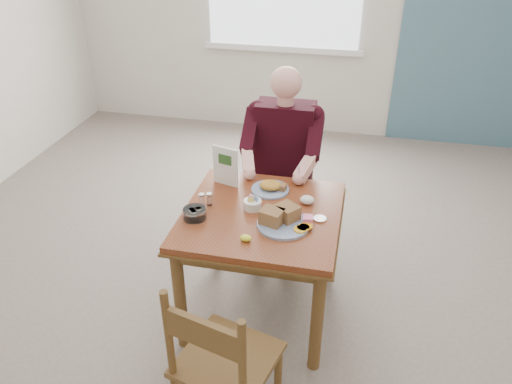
% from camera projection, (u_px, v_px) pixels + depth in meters
% --- Properties ---
extents(floor, '(6.00, 6.00, 0.00)m').
position_uv_depth(floor, '(261.00, 308.00, 3.27)').
color(floor, '#695F55').
rests_on(floor, ground).
extents(wall_back, '(5.50, 0.00, 5.50)m').
position_uv_depth(wall_back, '(323.00, 3.00, 5.08)').
color(wall_back, silver).
rests_on(wall_back, ground).
extents(accent_panel, '(1.60, 0.02, 2.80)m').
position_uv_depth(accent_panel, '(490.00, 10.00, 4.76)').
color(accent_panel, '#456D81').
rests_on(accent_panel, ground).
extents(lemon_wedge, '(0.06, 0.05, 0.03)m').
position_uv_depth(lemon_wedge, '(246.00, 238.00, 2.64)').
color(lemon_wedge, '#EFF533').
rests_on(lemon_wedge, table).
extents(napkin, '(0.10, 0.08, 0.05)m').
position_uv_depth(napkin, '(307.00, 200.00, 2.95)').
color(napkin, white).
rests_on(napkin, table).
extents(metal_dish, '(0.08, 0.08, 0.01)m').
position_uv_depth(metal_dish, '(320.00, 219.00, 2.82)').
color(metal_dish, silver).
rests_on(metal_dish, table).
extents(table, '(0.92, 0.92, 0.75)m').
position_uv_depth(table, '(262.00, 228.00, 2.94)').
color(table, brown).
rests_on(table, ground).
extents(chair_far, '(0.42, 0.42, 0.95)m').
position_uv_depth(chair_far, '(284.00, 186.00, 3.69)').
color(chair_far, brown).
rests_on(chair_far, ground).
extents(chair_near, '(0.51, 0.51, 0.95)m').
position_uv_depth(chair_near, '(222.00, 365.00, 2.28)').
color(chair_near, brown).
rests_on(chair_near, ground).
extents(diner, '(0.53, 0.56, 1.39)m').
position_uv_depth(diner, '(283.00, 151.00, 3.45)').
color(diner, gray).
rests_on(diner, chair_far).
extents(near_plate, '(0.39, 0.39, 0.10)m').
position_uv_depth(near_plate, '(283.00, 219.00, 2.76)').
color(near_plate, white).
rests_on(near_plate, table).
extents(far_plate, '(0.27, 0.27, 0.06)m').
position_uv_depth(far_plate, '(271.00, 187.00, 3.09)').
color(far_plate, white).
rests_on(far_plate, table).
extents(caddy, '(0.14, 0.14, 0.08)m').
position_uv_depth(caddy, '(253.00, 204.00, 2.91)').
color(caddy, white).
rests_on(caddy, table).
extents(shakers, '(0.09, 0.06, 0.08)m').
position_uv_depth(shakers, '(206.00, 199.00, 2.93)').
color(shakers, white).
rests_on(shakers, table).
extents(creamer, '(0.14, 0.14, 0.06)m').
position_uv_depth(creamer, '(195.00, 213.00, 2.82)').
color(creamer, white).
rests_on(creamer, table).
extents(menu, '(0.17, 0.06, 0.26)m').
position_uv_depth(menu, '(225.00, 166.00, 3.10)').
color(menu, white).
rests_on(menu, table).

